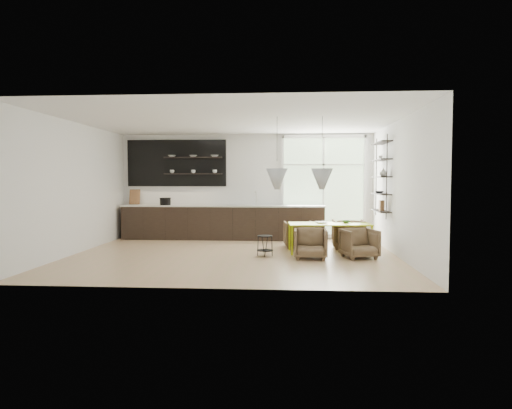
# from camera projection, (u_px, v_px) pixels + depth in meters

# --- Properties ---
(room) EXTENTS (7.02, 6.01, 2.91)m
(room) POSITION_uv_depth(u_px,v_px,m) (263.00, 187.00, 10.81)
(room) COLOR tan
(room) RESTS_ON ground
(kitchen_run) EXTENTS (5.54, 0.69, 2.75)m
(kitchen_run) POSITION_uv_depth(u_px,v_px,m) (220.00, 217.00, 12.53)
(kitchen_run) COLOR black
(kitchen_run) RESTS_ON ground
(right_shelving) EXTENTS (0.26, 1.22, 1.90)m
(right_shelving) POSITION_uv_depth(u_px,v_px,m) (381.00, 179.00, 10.69)
(right_shelving) COLOR black
(right_shelving) RESTS_ON ground
(dining_table) EXTENTS (1.86, 0.94, 0.66)m
(dining_table) POSITION_uv_depth(u_px,v_px,m) (329.00, 225.00, 10.20)
(dining_table) COLOR #C1D80D
(dining_table) RESTS_ON ground
(armchair_back_left) EXTENTS (0.75, 0.77, 0.64)m
(armchair_back_left) POSITION_uv_depth(u_px,v_px,m) (299.00, 234.00, 11.00)
(armchair_back_left) COLOR brown
(armchair_back_left) RESTS_ON ground
(armchair_back_right) EXTENTS (0.77, 0.79, 0.70)m
(armchair_back_right) POSITION_uv_depth(u_px,v_px,m) (348.00, 234.00, 10.83)
(armchair_back_right) COLOR brown
(armchair_back_right) RESTS_ON ground
(armchair_front_left) EXTENTS (0.68, 0.70, 0.63)m
(armchair_front_left) POSITION_uv_depth(u_px,v_px,m) (310.00, 244.00, 9.44)
(armchair_front_left) COLOR brown
(armchair_front_left) RESTS_ON ground
(armchair_front_right) EXTENTS (0.82, 0.84, 0.62)m
(armchair_front_right) POSITION_uv_depth(u_px,v_px,m) (359.00, 243.00, 9.49)
(armchair_front_right) COLOR brown
(armchair_front_right) RESTS_ON ground
(wire_stool) EXTENTS (0.35, 0.35, 0.44)m
(wire_stool) POSITION_uv_depth(u_px,v_px,m) (265.00, 243.00, 9.76)
(wire_stool) COLOR black
(wire_stool) RESTS_ON ground
(table_book) EXTENTS (0.27, 0.34, 0.03)m
(table_book) POSITION_uv_depth(u_px,v_px,m) (316.00, 222.00, 10.27)
(table_book) COLOR white
(table_book) RESTS_ON dining_table
(table_bowl) EXTENTS (0.22, 0.22, 0.06)m
(table_bowl) POSITION_uv_depth(u_px,v_px,m) (346.00, 222.00, 10.31)
(table_bowl) COLOR #48724E
(table_bowl) RESTS_ON dining_table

